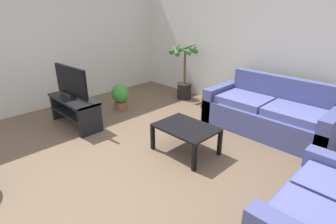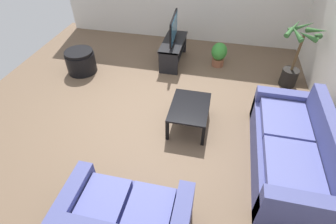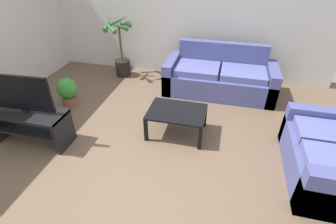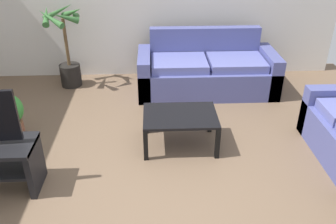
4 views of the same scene
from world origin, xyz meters
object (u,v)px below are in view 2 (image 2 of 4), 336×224
object	(u,v)px
couch_main	(291,151)
coffee_table	(190,109)
couch_loveseat	(124,224)
tv	(174,28)
ottoman	(81,61)
potted_palm	(295,60)
potted_plant_small	(219,54)
tv_stand	(173,48)

from	to	relation	value
couch_main	coffee_table	bearing A→B (deg)	-108.93
couch_main	couch_loveseat	distance (m)	2.43
couch_loveseat	tv	size ratio (longest dim) A/B	1.54
tv	coffee_table	distance (m)	2.16
couch_main	coffee_table	distance (m)	1.60
couch_loveseat	coffee_table	size ratio (longest dim) A/B	1.65
coffee_table	ottoman	xyz separation A→B (m)	(-1.17, -2.54, -0.12)
coffee_table	potted_palm	distance (m)	2.42
couch_main	tv	xyz separation A→B (m)	(-2.52, -2.19, 0.51)
tv	potted_plant_small	bearing A→B (deg)	93.63
couch_main	tv_stand	size ratio (longest dim) A/B	1.89
tv	tv_stand	bearing A→B (deg)	-86.38
coffee_table	potted_plant_small	world-z (taller)	potted_plant_small
couch_loveseat	ottoman	distance (m)	3.83
tv_stand	ottoman	bearing A→B (deg)	-65.81
tv_stand	potted_palm	distance (m)	2.50
tv_stand	potted_plant_small	distance (m)	1.02
couch_main	tv_stand	bearing A→B (deg)	-138.97
tv	ottoman	size ratio (longest dim) A/B	1.48
tv	couch_loveseat	bearing A→B (deg)	3.94
tv_stand	ottoman	size ratio (longest dim) A/B	1.78
tv_stand	potted_plant_small	bearing A→B (deg)	93.63
potted_palm	ottoman	distance (m)	4.35
couch_main	ottoman	world-z (taller)	couch_main
tv_stand	ottoman	world-z (taller)	tv_stand
couch_loveseat	coffee_table	distance (m)	2.05
couch_loveseat	tv_stand	xyz separation A→B (m)	(-4.02, -0.28, 0.04)
tv_stand	potted_plant_small	size ratio (longest dim) A/B	2.05
tv	potted_palm	bearing A→B (deg)	81.33
couch_main	tv_stand	distance (m)	3.34
tv_stand	coffee_table	world-z (taller)	tv_stand
tv_stand	potted_palm	xyz separation A→B (m)	(0.37, 2.46, 0.23)
couch_loveseat	potted_plant_small	size ratio (longest dim) A/B	2.61
potted_plant_small	ottoman	bearing A→B (deg)	-72.63
ottoman	potted_plant_small	bearing A→B (deg)	107.37
couch_main	potted_plant_small	bearing A→B (deg)	-155.46
potted_plant_small	tv	bearing A→B (deg)	-86.37
couch_loveseat	couch_main	bearing A→B (deg)	127.99
couch_loveseat	potted_plant_small	xyz separation A→B (m)	(-4.08, 0.73, -0.01)
potted_palm	couch_loveseat	bearing A→B (deg)	-30.94
couch_main	tv_stand	xyz separation A→B (m)	(-2.52, -2.19, 0.03)
tv_stand	coffee_table	size ratio (longest dim) A/B	1.30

